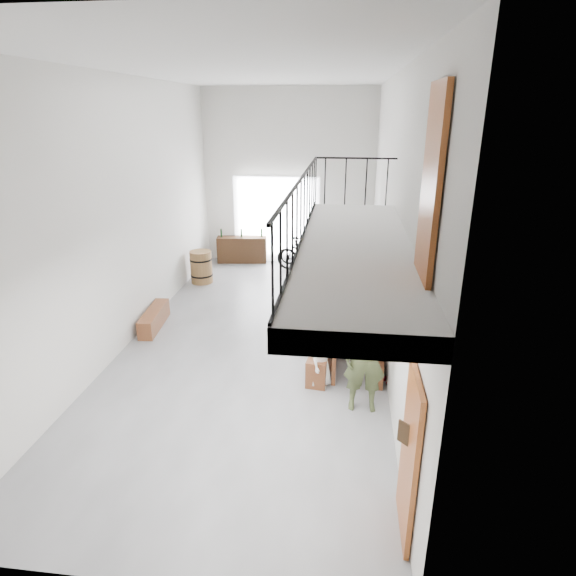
# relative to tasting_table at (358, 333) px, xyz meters

# --- Properties ---
(floor) EXTENTS (12.00, 12.00, 0.00)m
(floor) POSITION_rel_tasting_table_xyz_m (-2.20, 0.91, -0.71)
(floor) COLOR slate
(floor) RESTS_ON ground
(room_walls) EXTENTS (12.00, 12.00, 12.00)m
(room_walls) POSITION_rel_tasting_table_xyz_m (-2.20, 0.91, 2.85)
(room_walls) COLOR silver
(room_walls) RESTS_ON ground
(gateway_portal) EXTENTS (2.80, 0.08, 2.80)m
(gateway_portal) POSITION_rel_tasting_table_xyz_m (-2.60, 6.85, 0.69)
(gateway_portal) COLOR white
(gateway_portal) RESTS_ON ground
(right_wall_decor) EXTENTS (0.07, 8.28, 5.07)m
(right_wall_decor) POSITION_rel_tasting_table_xyz_m (0.50, -0.95, 1.04)
(right_wall_decor) COLOR #A74D1C
(right_wall_decor) RESTS_ON ground
(balcony) EXTENTS (1.52, 5.62, 4.00)m
(balcony) POSITION_rel_tasting_table_xyz_m (-0.22, -2.21, 2.26)
(balcony) COLOR white
(balcony) RESTS_ON ground
(tasting_table) EXTENTS (1.04, 2.08, 0.79)m
(tasting_table) POSITION_rel_tasting_table_xyz_m (0.00, 0.00, 0.00)
(tasting_table) COLOR brown
(tasting_table) RESTS_ON ground
(bench_inner) EXTENTS (0.66, 2.32, 0.53)m
(bench_inner) POSITION_rel_tasting_table_xyz_m (-0.62, 0.10, -0.44)
(bench_inner) COLOR brown
(bench_inner) RESTS_ON ground
(bench_wall) EXTENTS (0.31, 1.90, 0.44)m
(bench_wall) POSITION_rel_tasting_table_xyz_m (0.37, 0.03, -0.49)
(bench_wall) COLOR brown
(bench_wall) RESTS_ON ground
(tableware) EXTENTS (0.62, 1.26, 0.35)m
(tableware) POSITION_rel_tasting_table_xyz_m (0.02, -0.00, 0.21)
(tableware) COLOR black
(tableware) RESTS_ON tasting_table
(side_bench) EXTENTS (0.46, 1.54, 0.43)m
(side_bench) POSITION_rel_tasting_table_xyz_m (-4.70, 1.24, -0.49)
(side_bench) COLOR brown
(side_bench) RESTS_ON ground
(oak_barrel) EXTENTS (0.65, 0.65, 0.95)m
(oak_barrel) POSITION_rel_tasting_table_xyz_m (-4.49, 4.42, -0.23)
(oak_barrel) COLOR brown
(oak_barrel) RESTS_ON ground
(serving_counter) EXTENTS (1.67, 0.64, 0.86)m
(serving_counter) POSITION_rel_tasting_table_xyz_m (-3.72, 6.56, -0.28)
(serving_counter) COLOR #3D2712
(serving_counter) RESTS_ON ground
(counter_bottles) EXTENTS (1.37, 0.27, 0.28)m
(counter_bottles) POSITION_rel_tasting_table_xyz_m (-3.72, 6.56, 0.29)
(counter_bottles) COLOR black
(counter_bottles) RESTS_ON serving_counter
(guest_left_a) EXTENTS (0.64, 0.76, 1.32)m
(guest_left_a) POSITION_rel_tasting_table_xyz_m (-0.68, -0.83, -0.05)
(guest_left_a) COLOR white
(guest_left_a) RESTS_ON ground
(guest_left_b) EXTENTS (0.30, 0.42, 1.09)m
(guest_left_b) POSITION_rel_tasting_table_xyz_m (-0.77, -0.18, -0.16)
(guest_left_b) COLOR teal
(guest_left_b) RESTS_ON ground
(guest_left_c) EXTENTS (0.64, 0.72, 1.23)m
(guest_left_c) POSITION_rel_tasting_table_xyz_m (-0.78, 0.44, -0.09)
(guest_left_c) COLOR white
(guest_left_c) RESTS_ON ground
(guest_left_d) EXTENTS (0.75, 0.92, 1.24)m
(guest_left_d) POSITION_rel_tasting_table_xyz_m (-0.76, 0.97, -0.08)
(guest_left_d) COLOR teal
(guest_left_d) RESTS_ON ground
(guest_right_a) EXTENTS (0.53, 0.72, 1.13)m
(guest_right_a) POSITION_rel_tasting_table_xyz_m (0.62, -0.57, -0.14)
(guest_right_a) COLOR #B31E33
(guest_right_a) RESTS_ON ground
(guest_right_b) EXTENTS (0.45, 1.02, 1.06)m
(guest_right_b) POSITION_rel_tasting_table_xyz_m (0.52, 0.17, -0.17)
(guest_right_b) COLOR black
(guest_right_b) RESTS_ON ground
(guest_right_c) EXTENTS (0.48, 0.64, 1.20)m
(guest_right_c) POSITION_rel_tasting_table_xyz_m (0.52, 0.69, -0.11)
(guest_right_c) COLOR white
(guest_right_c) RESTS_ON ground
(host_standing) EXTENTS (0.72, 0.48, 1.92)m
(host_standing) POSITION_rel_tasting_table_xyz_m (0.08, -1.49, 0.25)
(host_standing) COLOR #47522E
(host_standing) RESTS_ON ground
(potted_plant) EXTENTS (0.43, 0.40, 0.41)m
(potted_plant) POSITION_rel_tasting_table_xyz_m (0.25, 1.27, -0.50)
(potted_plant) COLOR #164415
(potted_plant) RESTS_ON ground
(bicycle_near) EXTENTS (1.62, 0.74, 0.82)m
(bicycle_near) POSITION_rel_tasting_table_xyz_m (-1.64, 6.45, -0.30)
(bicycle_near) COLOR black
(bicycle_near) RESTS_ON ground
(bicycle_far) EXTENTS (1.89, 0.96, 1.10)m
(bicycle_far) POSITION_rel_tasting_table_xyz_m (-1.58, 5.78, -0.16)
(bicycle_far) COLOR black
(bicycle_far) RESTS_ON ground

